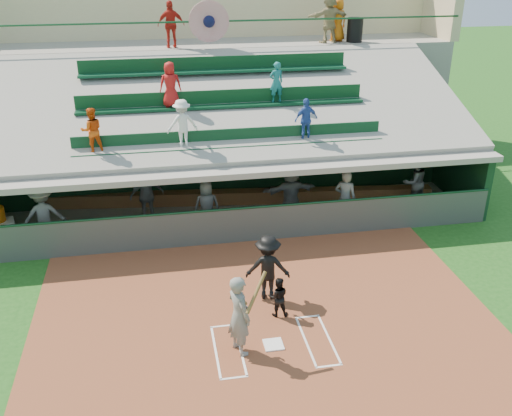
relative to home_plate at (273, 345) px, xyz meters
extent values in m
plane|color=#1B4B15|center=(0.00, 0.00, -0.04)|extent=(100.00, 100.00, 0.00)
cube|color=brown|center=(0.00, 0.50, -0.03)|extent=(11.00, 9.00, 0.02)
cube|color=white|center=(0.00, 0.00, 0.00)|extent=(0.43, 0.43, 0.03)
cube|color=white|center=(-0.75, 0.00, -0.01)|extent=(0.05, 1.80, 0.01)
cube|color=silver|center=(0.75, 0.00, -0.01)|extent=(0.05, 1.80, 0.01)
cube|color=white|center=(-1.30, 0.00, -0.01)|extent=(0.05, 1.80, 0.01)
cube|color=white|center=(1.30, 0.00, -0.01)|extent=(0.05, 1.80, 0.01)
cube|color=white|center=(-1.02, 0.90, -0.01)|extent=(0.60, 0.05, 0.01)
cube|color=white|center=(1.02, 0.90, -0.01)|extent=(0.60, 0.05, 0.01)
cube|color=white|center=(-1.02, -0.90, -0.01)|extent=(0.60, 0.05, 0.01)
cube|color=white|center=(1.02, -0.90, -0.01)|extent=(0.60, 0.05, 0.01)
cube|color=gray|center=(0.00, 6.75, -0.02)|extent=(16.00, 3.50, 0.04)
cube|color=gray|center=(0.00, 13.50, 2.26)|extent=(20.00, 3.00, 4.60)
cube|color=#474C47|center=(0.00, 5.00, 0.52)|extent=(16.00, 0.06, 1.10)
cylinder|color=#12391F|center=(0.00, 5.00, 1.09)|extent=(16.00, 0.08, 0.08)
cube|color=black|center=(0.00, 8.50, 1.07)|extent=(16.00, 0.25, 2.20)
cube|color=black|center=(8.00, 6.75, 1.07)|extent=(0.25, 3.50, 2.20)
cube|color=gray|center=(0.00, 6.75, 2.17)|extent=(16.40, 3.90, 0.18)
cube|color=gray|center=(0.00, 10.25, 1.12)|extent=(16.40, 3.50, 2.30)
cube|color=gray|center=(0.00, 11.90, 2.26)|extent=(16.40, 0.30, 4.60)
cube|color=gray|center=(0.00, 8.60, 3.42)|extent=(16.40, 6.51, 2.37)
cube|color=#0C371F|center=(0.00, 6.20, 2.62)|extent=(9.40, 0.42, 0.08)
cube|color=#0B331C|center=(0.00, 6.40, 2.88)|extent=(9.40, 0.06, 0.45)
cube|color=#0B341D|center=(0.00, 8.10, 3.37)|extent=(9.40, 0.42, 0.08)
cube|color=#0C371A|center=(0.00, 8.30, 3.62)|extent=(9.40, 0.06, 0.45)
cube|color=#0D3C24|center=(0.00, 10.00, 4.12)|extent=(9.40, 0.42, 0.08)
cube|color=#0C361A|center=(0.00, 10.20, 4.38)|extent=(9.40, 0.06, 0.45)
imported|color=#D1490C|center=(-4.05, 6.30, 3.31)|extent=(0.72, 0.61, 1.31)
imported|color=silver|center=(-1.46, 6.30, 3.37)|extent=(1.02, 0.72, 1.43)
imported|color=#284AA1|center=(2.30, 6.30, 3.31)|extent=(0.81, 0.47, 1.30)
imported|color=#AB1413|center=(-1.68, 8.20, 4.12)|extent=(0.70, 0.46, 1.42)
imported|color=#17676A|center=(1.77, 8.20, 4.06)|extent=(0.53, 0.41, 1.31)
cylinder|color=#154322|center=(0.00, 12.00, 5.56)|extent=(20.00, 0.07, 0.07)
cylinder|color=red|center=(0.00, 11.98, 5.56)|extent=(1.50, 0.06, 1.50)
sphere|color=#0D1035|center=(0.00, 11.95, 5.56)|extent=(0.44, 0.44, 0.44)
imported|color=#62645F|center=(-0.78, -0.05, 0.93)|extent=(0.69, 0.82, 1.90)
cylinder|color=brown|center=(-0.43, -0.20, 1.57)|extent=(0.56, 0.54, 0.75)
sphere|color=olive|center=(-0.65, -0.05, 1.22)|extent=(0.10, 0.10, 0.10)
imported|color=black|center=(0.34, 1.11, 0.50)|extent=(0.55, 0.45, 1.03)
imported|color=black|center=(0.25, 1.94, 0.85)|extent=(1.22, 0.84, 1.72)
cube|color=brown|center=(-0.26, 7.87, 0.23)|extent=(14.71, 2.24, 0.44)
cube|color=white|center=(-7.00, 6.23, 0.34)|extent=(0.88, 0.74, 0.67)
imported|color=#60635D|center=(-5.67, 5.89, 0.94)|extent=(1.29, 0.85, 1.87)
imported|color=#585B56|center=(-2.67, 6.84, 0.93)|extent=(1.16, 0.69, 1.86)
imported|color=#50524E|center=(-0.86, 5.95, 0.81)|extent=(0.79, 0.52, 1.62)
imported|color=#555752|center=(1.85, 6.17, 0.95)|extent=(1.80, 0.71, 1.90)
imported|color=#5E615B|center=(3.42, 5.46, 0.93)|extent=(0.81, 0.74, 1.86)
imported|color=#555752|center=(6.17, 6.42, 0.91)|extent=(1.01, 0.87, 1.80)
cylinder|color=black|center=(5.94, 12.65, 5.04)|extent=(0.63, 0.63, 0.94)
imported|color=#B11D14|center=(-1.38, 12.49, 5.42)|extent=(1.02, 0.46, 1.72)
imported|color=#C75C0B|center=(5.30, 12.93, 5.39)|extent=(0.93, 0.74, 1.66)
imported|color=tan|center=(4.87, 12.69, 5.52)|extent=(1.85, 0.98, 1.90)
camera|label=1|loc=(-2.22, -10.07, 8.14)|focal=40.00mm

